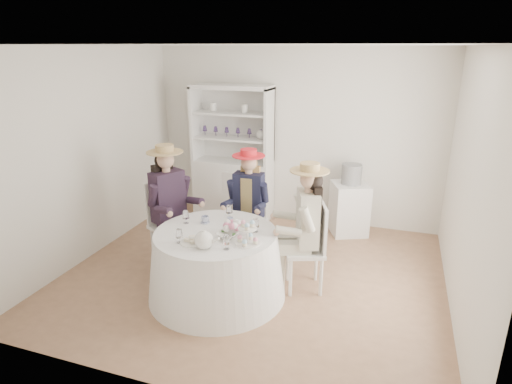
% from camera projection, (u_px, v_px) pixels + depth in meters
% --- Properties ---
extents(ground, '(4.50, 4.50, 0.00)m').
position_uv_depth(ground, '(253.00, 274.00, 5.31)').
color(ground, '#896044').
rests_on(ground, ground).
extents(ceiling, '(4.50, 4.50, 0.00)m').
position_uv_depth(ceiling, '(253.00, 45.00, 4.44)').
color(ceiling, white).
rests_on(ceiling, wall_back).
extents(wall_back, '(4.50, 0.00, 4.50)m').
position_uv_depth(wall_back, '(295.00, 137.00, 6.67)').
color(wall_back, white).
rests_on(wall_back, ground).
extents(wall_front, '(4.50, 0.00, 4.50)m').
position_uv_depth(wall_front, '(163.00, 242.00, 3.08)').
color(wall_front, white).
rests_on(wall_front, ground).
extents(wall_left, '(0.00, 4.50, 4.50)m').
position_uv_depth(wall_left, '(90.00, 155.00, 5.56)').
color(wall_left, white).
rests_on(wall_left, ground).
extents(wall_right, '(0.00, 4.50, 4.50)m').
position_uv_depth(wall_right, '(469.00, 190.00, 4.20)').
color(wall_right, white).
rests_on(wall_right, ground).
extents(tea_table, '(1.54, 1.54, 0.77)m').
position_uv_depth(tea_table, '(217.00, 264.00, 4.77)').
color(tea_table, white).
rests_on(tea_table, ground).
extents(hutch, '(1.27, 0.49, 2.14)m').
position_uv_depth(hutch, '(234.00, 172.00, 6.94)').
color(hutch, silver).
rests_on(hutch, ground).
extents(side_table, '(0.66, 0.66, 0.78)m').
position_uv_depth(side_table, '(349.00, 208.00, 6.39)').
color(side_table, silver).
rests_on(side_table, ground).
extents(hatbox, '(0.38, 0.38, 0.29)m').
position_uv_depth(hatbox, '(352.00, 174.00, 6.22)').
color(hatbox, black).
rests_on(hatbox, side_table).
extents(guest_left, '(0.66, 0.60, 1.57)m').
position_uv_depth(guest_left, '(169.00, 199.00, 5.33)').
color(guest_left, silver).
rests_on(guest_left, ground).
extents(guest_mid, '(0.53, 0.56, 1.47)m').
position_uv_depth(guest_mid, '(248.00, 198.00, 5.52)').
color(guest_mid, silver).
rests_on(guest_mid, ground).
extents(guest_right, '(0.63, 0.57, 1.51)m').
position_uv_depth(guest_right, '(305.00, 220.00, 4.75)').
color(guest_right, silver).
rests_on(guest_right, ground).
extents(spare_chair, '(0.42, 0.42, 0.93)m').
position_uv_depth(spare_chair, '(237.00, 198.00, 6.50)').
color(spare_chair, silver).
rests_on(spare_chair, ground).
extents(teacup_a, '(0.10, 0.10, 0.07)m').
position_uv_depth(teacup_a, '(205.00, 220.00, 4.88)').
color(teacup_a, white).
rests_on(teacup_a, tea_table).
extents(teacup_b, '(0.09, 0.09, 0.07)m').
position_uv_depth(teacup_b, '(230.00, 221.00, 4.86)').
color(teacup_b, white).
rests_on(teacup_b, tea_table).
extents(teacup_c, '(0.10, 0.10, 0.07)m').
position_uv_depth(teacup_c, '(240.00, 226.00, 4.70)').
color(teacup_c, white).
rests_on(teacup_c, tea_table).
extents(flower_bowl, '(0.27, 0.27, 0.05)m').
position_uv_depth(flower_bowl, '(227.00, 236.00, 4.49)').
color(flower_bowl, white).
rests_on(flower_bowl, tea_table).
extents(flower_arrangement, '(0.20, 0.20, 0.07)m').
position_uv_depth(flower_arrangement, '(234.00, 226.00, 4.56)').
color(flower_arrangement, '#D56A8F').
rests_on(flower_arrangement, tea_table).
extents(table_teapot, '(0.27, 0.19, 0.20)m').
position_uv_depth(table_teapot, '(204.00, 240.00, 4.26)').
color(table_teapot, white).
rests_on(table_teapot, tea_table).
extents(sandwich_plate, '(0.25, 0.25, 0.06)m').
position_uv_depth(sandwich_plate, '(192.00, 241.00, 4.39)').
color(sandwich_plate, white).
rests_on(sandwich_plate, tea_table).
extents(cupcake_stand, '(0.26, 0.26, 0.24)m').
position_uv_depth(cupcake_stand, '(248.00, 236.00, 4.34)').
color(cupcake_stand, white).
rests_on(cupcake_stand, tea_table).
extents(stemware_set, '(0.91, 0.88, 0.15)m').
position_uv_depth(stemware_set, '(215.00, 226.00, 4.62)').
color(stemware_set, white).
rests_on(stemware_set, tea_table).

